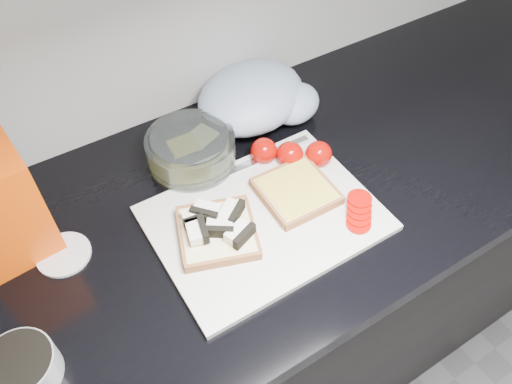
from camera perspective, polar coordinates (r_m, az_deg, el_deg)
base_cabinet at (r=1.32m, az=-5.59°, el=-15.99°), size 3.50×0.60×0.86m
countertop at (r=0.94m, az=-7.63°, el=-4.33°), size 3.50×0.64×0.04m
cutting_board at (r=0.91m, az=1.00°, el=-3.01°), size 0.40×0.30×0.01m
bread_left at (r=0.88m, az=-4.51°, el=-4.33°), size 0.17×0.17×0.04m
bread_right at (r=0.94m, az=4.60°, el=0.09°), size 0.14×0.14×0.02m
tomato_slices at (r=0.92m, az=11.69°, el=-2.16°), size 0.09×0.10×0.02m
knife at (r=1.01m, az=1.96°, el=4.46°), size 0.22×0.02×0.01m
seed_tub at (r=0.82m, az=-25.24°, el=-17.71°), size 0.10×0.10×0.05m
tub_lid at (r=0.93m, az=-21.11°, el=-6.68°), size 0.12×0.12×0.01m
glass_bowl at (r=0.99m, az=-7.41°, el=4.58°), size 0.17×0.17×0.07m
grocery_bag at (r=1.08m, az=0.15°, el=10.73°), size 0.30×0.26×0.11m
whole_tomatoes at (r=1.00m, az=3.99°, el=4.42°), size 0.14×0.12×0.05m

